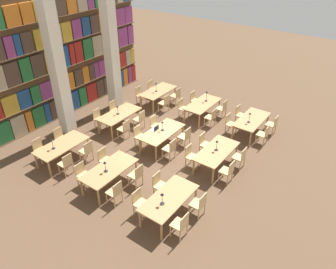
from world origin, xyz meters
TOP-DOWN VIEW (x-y plane):
  - ground_plane at (0.00, 0.00)m, footprint 40.00×40.00m
  - bookshelf_bank at (-0.00, 5.46)m, footprint 9.17×0.35m
  - pillar_left at (-1.49, 4.05)m, footprint 0.51×0.51m
  - pillar_center at (1.49, 4.05)m, footprint 0.51×0.51m
  - reading_table_0 at (-2.93, -2.41)m, footprint 1.99×0.95m
  - chair_0 at (-3.42, -3.17)m, footprint 0.42×0.40m
  - chair_1 at (-3.42, -1.65)m, footprint 0.42×0.40m
  - chair_2 at (-2.42, -3.17)m, footprint 0.42×0.40m
  - chair_3 at (-2.42, -1.65)m, footprint 0.42×0.40m
  - desk_lamp_0 at (-3.27, -2.41)m, footprint 0.14×0.14m
  - reading_table_1 at (0.07, -2.38)m, footprint 1.99×0.95m
  - chair_4 at (-0.46, -3.14)m, footprint 0.42×0.40m
  - chair_5 at (-0.46, -1.62)m, footprint 0.42×0.40m
  - chair_6 at (0.53, -3.14)m, footprint 0.42×0.40m
  - chair_7 at (0.53, -1.62)m, footprint 0.42×0.40m
  - desk_lamp_1 at (0.08, -2.36)m, footprint 0.14×0.14m
  - reading_table_2 at (2.99, -2.47)m, footprint 1.99×0.95m
  - chair_8 at (2.53, -3.23)m, footprint 0.42×0.40m
  - chair_9 at (2.53, -1.71)m, footprint 0.42×0.40m
  - chair_10 at (3.50, -3.23)m, footprint 0.42×0.40m
  - chair_11 at (3.50, -1.71)m, footprint 0.42×0.40m
  - desk_lamp_2 at (2.65, -2.48)m, footprint 0.14×0.14m
  - reading_table_3 at (-3.00, 0.04)m, footprint 1.99×0.95m
  - chair_12 at (-3.52, -0.72)m, footprint 0.42×0.40m
  - chair_13 at (-3.52, 0.80)m, footprint 0.42×0.40m
  - chair_14 at (-2.48, -0.72)m, footprint 0.42×0.40m
  - chair_15 at (-2.48, 0.80)m, footprint 0.42×0.40m
  - desk_lamp_3 at (-3.16, 0.02)m, footprint 0.14×0.14m
  - reading_table_4 at (-0.03, 0.03)m, footprint 1.99×0.95m
  - chair_16 at (-0.53, -0.73)m, footprint 0.42×0.40m
  - chair_17 at (-0.53, 0.79)m, footprint 0.42×0.40m
  - chair_18 at (0.51, -0.73)m, footprint 0.42×0.40m
  - chair_19 at (0.51, 0.79)m, footprint 0.42×0.40m
  - desk_lamp_4 at (0.03, 0.05)m, footprint 0.14×0.14m
  - laptop at (-0.13, 0.31)m, footprint 0.32×0.22m
  - reading_table_5 at (3.02, -0.03)m, footprint 1.99×0.95m
  - chair_20 at (2.52, -0.79)m, footprint 0.42×0.40m
  - chair_21 at (2.52, 0.72)m, footprint 0.42×0.40m
  - chair_22 at (3.55, -0.79)m, footprint 0.42×0.40m
  - chair_23 at (3.55, 0.72)m, footprint 0.42×0.40m
  - desk_lamp_5 at (3.32, -0.04)m, footprint 0.14×0.14m
  - reading_table_6 at (-3.01, 2.50)m, footprint 1.99×0.95m
  - chair_24 at (-3.47, 1.74)m, footprint 0.42×0.40m
  - chair_25 at (-3.47, 3.25)m, footprint 0.42×0.40m
  - chair_26 at (-2.49, 1.74)m, footprint 0.42×0.40m
  - chair_27 at (-2.49, 3.25)m, footprint 0.42×0.40m
  - desk_lamp_6 at (-3.34, 2.53)m, footprint 0.14×0.14m
  - reading_table_7 at (0.05, 2.42)m, footprint 1.99×0.95m
  - chair_28 at (-0.48, 1.66)m, footprint 0.42×0.40m
  - chair_29 at (-0.48, 3.18)m, footprint 0.42×0.40m
  - chair_30 at (0.53, 1.66)m, footprint 0.42×0.40m
  - chair_31 at (0.53, 3.18)m, footprint 0.42×0.40m
  - desk_lamp_7 at (-0.02, 2.43)m, footprint 0.14×0.14m
  - reading_table_8 at (2.92, 2.47)m, footprint 1.99×0.95m
  - chair_32 at (2.42, 1.71)m, footprint 0.42×0.40m
  - chair_33 at (2.42, 3.23)m, footprint 0.42×0.40m
  - chair_34 at (3.40, 1.71)m, footprint 0.42×0.40m
  - chair_35 at (3.40, 3.23)m, footprint 0.42×0.40m
  - desk_lamp_8 at (2.79, 2.49)m, footprint 0.14×0.14m

SIDE VIEW (x-z plane):
  - ground_plane at x=0.00m, z-range 0.00..0.00m
  - chair_0 at x=-3.42m, z-range 0.04..0.92m
  - chair_1 at x=-3.42m, z-range 0.04..0.92m
  - chair_2 at x=-2.42m, z-range 0.04..0.92m
  - chair_3 at x=-2.42m, z-range 0.04..0.92m
  - chair_4 at x=-0.46m, z-range 0.04..0.92m
  - chair_5 at x=-0.46m, z-range 0.04..0.92m
  - chair_6 at x=0.53m, z-range 0.04..0.92m
  - chair_7 at x=0.53m, z-range 0.04..0.92m
  - chair_8 at x=2.53m, z-range 0.04..0.92m
  - chair_9 at x=2.53m, z-range 0.04..0.92m
  - chair_10 at x=3.50m, z-range 0.04..0.92m
  - chair_11 at x=3.50m, z-range 0.04..0.92m
  - chair_12 at x=-3.52m, z-range 0.04..0.92m
  - chair_13 at x=-3.52m, z-range 0.04..0.92m
  - chair_14 at x=-2.48m, z-range 0.04..0.92m
  - chair_15 at x=-2.48m, z-range 0.04..0.92m
  - chair_16 at x=-0.53m, z-range 0.04..0.92m
  - chair_17 at x=-0.53m, z-range 0.04..0.92m
  - chair_18 at x=0.51m, z-range 0.04..0.92m
  - chair_19 at x=0.51m, z-range 0.04..0.92m
  - chair_20 at x=2.52m, z-range 0.04..0.92m
  - chair_21 at x=2.52m, z-range 0.04..0.92m
  - chair_22 at x=3.55m, z-range 0.04..0.92m
  - chair_23 at x=3.55m, z-range 0.04..0.92m
  - chair_24 at x=-3.47m, z-range 0.04..0.92m
  - chair_25 at x=-3.47m, z-range 0.04..0.92m
  - chair_26 at x=-2.49m, z-range 0.04..0.92m
  - chair_27 at x=-2.49m, z-range 0.04..0.92m
  - chair_28 at x=-0.48m, z-range 0.04..0.92m
  - chair_29 at x=-0.48m, z-range 0.04..0.92m
  - chair_30 at x=0.53m, z-range 0.04..0.92m
  - chair_31 at x=0.53m, z-range 0.04..0.92m
  - chair_32 at x=2.42m, z-range 0.04..0.92m
  - chair_33 at x=2.42m, z-range 0.04..0.92m
  - chair_34 at x=3.40m, z-range 0.04..0.92m
  - chair_35 at x=3.40m, z-range 0.04..0.92m
  - reading_table_0 at x=-2.93m, z-range 0.29..1.02m
  - reading_table_1 at x=0.07m, z-range 0.29..1.02m
  - reading_table_2 at x=2.99m, z-range 0.29..1.02m
  - reading_table_3 at x=-3.00m, z-range 0.29..1.02m
  - reading_table_4 at x=-0.03m, z-range 0.29..1.02m
  - reading_table_5 at x=3.02m, z-range 0.29..1.02m
  - reading_table_6 at x=-3.01m, z-range 0.29..1.02m
  - reading_table_7 at x=0.05m, z-range 0.29..1.02m
  - reading_table_8 at x=2.92m, z-range 0.29..1.02m
  - laptop at x=-0.13m, z-range 0.66..0.87m
  - desk_lamp_7 at x=-0.02m, z-range 0.79..1.20m
  - desk_lamp_3 at x=-3.16m, z-range 0.80..1.21m
  - desk_lamp_0 at x=-3.27m, z-range 0.80..1.22m
  - desk_lamp_4 at x=0.03m, z-range 0.80..1.22m
  - desk_lamp_6 at x=-3.34m, z-range 0.80..1.22m
  - desk_lamp_1 at x=0.08m, z-range 0.80..1.23m
  - desk_lamp_2 at x=2.65m, z-range 0.81..1.26m
  - desk_lamp_8 at x=2.79m, z-range 0.81..1.28m
  - desk_lamp_5 at x=3.32m, z-range 0.81..1.32m
  - bookshelf_bank at x=0.00m, z-range -0.13..5.37m
  - pillar_left at x=-1.49m, z-range 0.00..6.00m
  - pillar_center at x=1.49m, z-range 0.00..6.00m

